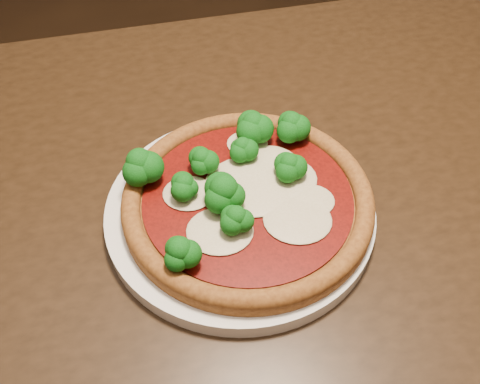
{
  "coord_description": "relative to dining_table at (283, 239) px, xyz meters",
  "views": [
    {
      "loc": [
        0.04,
        -0.49,
        1.21
      ],
      "look_at": [
        0.04,
        -0.11,
        0.79
      ],
      "focal_mm": 40.0,
      "sensor_mm": 36.0,
      "label": 1
    }
  ],
  "objects": [
    {
      "name": "pizza",
      "position": [
        -0.05,
        -0.04,
        0.13
      ],
      "size": [
        0.28,
        0.27,
        0.06
      ],
      "rotation": [
        0.0,
        0.0,
        -0.06
      ],
      "color": "brown",
      "rests_on": "plate"
    },
    {
      "name": "floor",
      "position": [
        -0.1,
        0.07,
        -0.65
      ],
      "size": [
        4.0,
        4.0,
        0.0
      ],
      "primitive_type": "plane",
      "color": "black",
      "rests_on": "ground"
    },
    {
      "name": "plate",
      "position": [
        -0.06,
        -0.04,
        0.11
      ],
      "size": [
        0.29,
        0.29,
        0.02
      ],
      "primitive_type": "cylinder",
      "color": "silver",
      "rests_on": "dining_table"
    },
    {
      "name": "dining_table",
      "position": [
        0.0,
        0.0,
        0.0
      ],
      "size": [
        1.36,
        1.05,
        0.75
      ],
      "rotation": [
        0.0,
        0.0,
        0.25
      ],
      "color": "black",
      "rests_on": "floor"
    }
  ]
}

